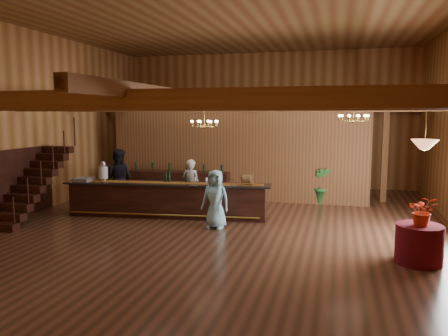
% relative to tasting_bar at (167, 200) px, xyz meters
% --- Properties ---
extents(floor, '(14.00, 14.00, 0.00)m').
position_rel_tasting_bar_xyz_m(floor, '(1.83, -0.49, -0.51)').
color(floor, brown).
rests_on(floor, ground).
extents(ceiling, '(14.00, 14.00, 0.00)m').
position_rel_tasting_bar_xyz_m(ceiling, '(1.83, -0.49, 4.99)').
color(ceiling, olive).
rests_on(ceiling, wall_back).
extents(wall_back, '(12.00, 0.10, 5.50)m').
position_rel_tasting_bar_xyz_m(wall_back, '(1.83, 6.51, 2.24)').
color(wall_back, '#B47A46').
rests_on(wall_back, floor).
extents(wall_front, '(12.00, 0.10, 5.50)m').
position_rel_tasting_bar_xyz_m(wall_front, '(1.83, -7.49, 2.24)').
color(wall_front, '#B47A46').
rests_on(wall_front, floor).
extents(wall_left, '(0.10, 14.00, 5.50)m').
position_rel_tasting_bar_xyz_m(wall_left, '(-4.17, -0.49, 2.24)').
color(wall_left, '#B47A46').
rests_on(wall_left, floor).
extents(beam_grid, '(11.90, 13.90, 0.39)m').
position_rel_tasting_bar_xyz_m(beam_grid, '(1.83, 0.01, 2.73)').
color(beam_grid, '#996531').
rests_on(beam_grid, wall_left).
extents(support_posts, '(9.20, 10.20, 3.20)m').
position_rel_tasting_bar_xyz_m(support_posts, '(1.83, -0.99, 1.09)').
color(support_posts, '#996531').
rests_on(support_posts, floor).
extents(partition_wall, '(9.00, 0.18, 3.10)m').
position_rel_tasting_bar_xyz_m(partition_wall, '(1.33, 3.01, 1.04)').
color(partition_wall, brown).
rests_on(partition_wall, floor).
extents(staircase, '(1.00, 2.80, 2.00)m').
position_rel_tasting_bar_xyz_m(staircase, '(-3.62, -1.23, 0.49)').
color(staircase, '#3D1A13').
rests_on(staircase, floor).
extents(backroom_boxes, '(4.10, 0.60, 1.10)m').
position_rel_tasting_bar_xyz_m(backroom_boxes, '(1.54, 5.01, 0.02)').
color(backroom_boxes, '#3D1A13').
rests_on(backroom_boxes, floor).
extents(tasting_bar, '(6.08, 1.42, 1.02)m').
position_rel_tasting_bar_xyz_m(tasting_bar, '(0.00, 0.00, 0.00)').
color(tasting_bar, '#3D1A13').
rests_on(tasting_bar, floor).
extents(beverage_dispenser, '(0.26, 0.26, 0.60)m').
position_rel_tasting_bar_xyz_m(beverage_dispenser, '(-1.94, -0.17, 0.78)').
color(beverage_dispenser, silver).
rests_on(beverage_dispenser, tasting_bar).
extents(glass_rack_tray, '(0.50, 0.50, 0.10)m').
position_rel_tasting_bar_xyz_m(glass_rack_tray, '(-2.50, -0.32, 0.54)').
color(glass_rack_tray, gray).
rests_on(glass_rack_tray, tasting_bar).
extents(raffle_drum, '(0.34, 0.24, 0.30)m').
position_rel_tasting_bar_xyz_m(raffle_drum, '(2.34, 0.21, 0.67)').
color(raffle_drum, '#9A673F').
rests_on(raffle_drum, tasting_bar).
extents(bar_bottle_0, '(0.07, 0.07, 0.30)m').
position_rel_tasting_bar_xyz_m(bar_bottle_0, '(-0.07, 0.11, 0.64)').
color(bar_bottle_0, black).
rests_on(bar_bottle_0, tasting_bar).
extents(bar_bottle_1, '(0.07, 0.07, 0.30)m').
position_rel_tasting_bar_xyz_m(bar_bottle_1, '(0.04, 0.12, 0.64)').
color(bar_bottle_1, black).
rests_on(bar_bottle_1, tasting_bar).
extents(bar_bottle_2, '(0.07, 0.07, 0.30)m').
position_rel_tasting_bar_xyz_m(bar_bottle_2, '(0.55, 0.18, 0.64)').
color(bar_bottle_2, black).
rests_on(bar_bottle_2, tasting_bar).
extents(backbar_shelf, '(3.58, 0.76, 1.00)m').
position_rel_tasting_bar_xyz_m(backbar_shelf, '(-0.57, 2.47, -0.01)').
color(backbar_shelf, '#3D1A13').
rests_on(backbar_shelf, floor).
extents(round_table, '(0.91, 0.91, 0.79)m').
position_rel_tasting_bar_xyz_m(round_table, '(6.42, -2.45, -0.12)').
color(round_table, '#62110C').
rests_on(round_table, floor).
extents(chandelier_left, '(0.80, 0.80, 0.63)m').
position_rel_tasting_bar_xyz_m(chandelier_left, '(1.05, 0.35, 2.21)').
color(chandelier_left, gold).
rests_on(chandelier_left, beam_grid).
extents(chandelier_right, '(0.80, 0.80, 0.47)m').
position_rel_tasting_bar_xyz_m(chandelier_right, '(5.17, 0.91, 2.38)').
color(chandelier_right, gold).
rests_on(chandelier_right, beam_grid).
extents(pendant_lamp, '(0.52, 0.52, 0.90)m').
position_rel_tasting_bar_xyz_m(pendant_lamp, '(6.42, -2.45, 1.89)').
color(pendant_lamp, gold).
rests_on(pendant_lamp, beam_grid).
extents(bartender, '(0.66, 0.49, 1.63)m').
position_rel_tasting_bar_xyz_m(bartender, '(0.48, 0.79, 0.30)').
color(bartender, silver).
rests_on(bartender, floor).
extents(staff_second, '(1.00, 0.82, 1.90)m').
position_rel_tasting_bar_xyz_m(staff_second, '(-1.94, 0.74, 0.44)').
color(staff_second, black).
rests_on(staff_second, floor).
extents(guest, '(0.81, 0.58, 1.55)m').
position_rel_tasting_bar_xyz_m(guest, '(1.72, -0.85, 0.26)').
color(guest, '#95DDF1').
rests_on(guest, floor).
extents(floor_plant, '(0.84, 0.77, 1.22)m').
position_rel_tasting_bar_xyz_m(floor_plant, '(4.32, 3.06, 0.10)').
color(floor_plant, '#2F722F').
rests_on(floor_plant, floor).
extents(table_flowers, '(0.57, 0.51, 0.60)m').
position_rel_tasting_bar_xyz_m(table_flowers, '(6.45, -2.51, 0.58)').
color(table_flowers, red).
rests_on(table_flowers, round_table).
extents(table_vase, '(0.16, 0.16, 0.29)m').
position_rel_tasting_bar_xyz_m(table_vase, '(6.45, -2.40, 0.42)').
color(table_vase, gold).
rests_on(table_vase, round_table).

